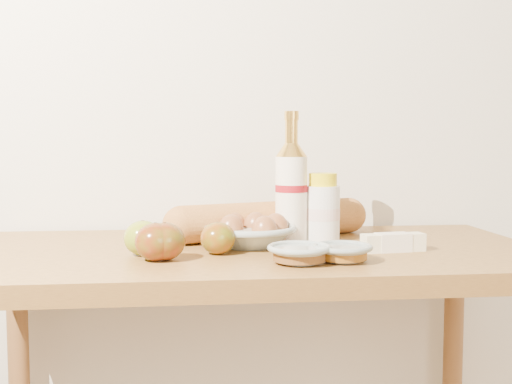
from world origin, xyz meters
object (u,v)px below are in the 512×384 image
Objects in this scene: table at (254,306)px; cream_bottle at (323,210)px; bourbon_bottle at (291,189)px; baguette at (270,220)px; egg_bowl at (251,233)px.

table is 0.26m from cream_bottle.
bourbon_bottle reaches higher than baguette.
table is at bearing -157.91° from cream_bottle.
cream_bottle reaches higher than egg_bowl.
bourbon_bottle reaches higher than egg_bowl.
cream_bottle is 0.13m from baguette.
table is 4.62× the size of egg_bowl.
cream_bottle is 0.30× the size of baguette.
cream_bottle is at bearing 24.11° from table.
bourbon_bottle reaches higher than cream_bottle.
cream_bottle is at bearing -44.72° from baguette.
table is 0.15m from egg_bowl.
baguette is (-0.11, 0.05, -0.03)m from cream_bottle.
bourbon_bottle is at bearing 26.03° from egg_bowl.
bourbon_bottle is 0.09m from cream_bottle.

